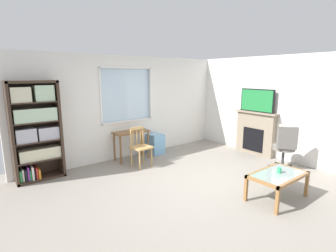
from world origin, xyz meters
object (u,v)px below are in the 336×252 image
(office_chair, at_px, (285,145))
(sippy_cup, at_px, (279,170))
(fireplace, at_px, (255,133))
(coffee_table, at_px, (278,177))
(tv, at_px, (257,100))
(bookshelf, at_px, (36,128))
(wooden_chair, at_px, (140,146))
(desk_under_window, at_px, (131,136))
(plastic_drawer_unit, at_px, (156,144))

(office_chair, relative_size, sippy_cup, 11.11)
(fireplace, bearing_deg, coffee_table, -138.31)
(fireplace, bearing_deg, tv, 180.00)
(bookshelf, xyz_separation_m, coffee_table, (2.98, -3.42, -0.67))
(bookshelf, relative_size, wooden_chair, 2.19)
(wooden_chair, relative_size, sippy_cup, 10.00)
(desk_under_window, xyz_separation_m, fireplace, (2.82, -1.60, -0.02))
(wooden_chair, height_order, plastic_drawer_unit, wooden_chair)
(coffee_table, bearing_deg, bookshelf, 131.10)
(bookshelf, xyz_separation_m, wooden_chair, (2.01, -0.62, -0.59))
(wooden_chair, xyz_separation_m, office_chair, (2.37, -2.17, 0.09))
(bookshelf, height_order, sippy_cup, bookshelf)
(wooden_chair, distance_m, office_chair, 3.22)
(tv, bearing_deg, office_chair, -114.72)
(tv, bearing_deg, bookshelf, 160.72)
(bookshelf, bearing_deg, coffee_table, -48.90)
(plastic_drawer_unit, height_order, coffee_table, plastic_drawer_unit)
(fireplace, bearing_deg, bookshelf, 160.79)
(fireplace, height_order, coffee_table, fireplace)
(tv, bearing_deg, desk_under_window, 150.29)
(desk_under_window, xyz_separation_m, tv, (2.81, -1.60, 0.84))
(coffee_table, bearing_deg, desk_under_window, 105.27)
(tv, relative_size, office_chair, 0.94)
(office_chair, distance_m, sippy_cup, 1.48)
(plastic_drawer_unit, distance_m, office_chair, 3.16)
(tv, height_order, coffee_table, tv)
(bookshelf, height_order, desk_under_window, bookshelf)
(wooden_chair, height_order, office_chair, office_chair)
(plastic_drawer_unit, bearing_deg, coffee_table, -87.54)
(tv, bearing_deg, plastic_drawer_unit, 141.10)
(bookshelf, bearing_deg, tv, -19.28)
(desk_under_window, bearing_deg, fireplace, -29.55)
(plastic_drawer_unit, bearing_deg, fireplace, -38.65)
(bookshelf, distance_m, plastic_drawer_unit, 2.94)
(bookshelf, bearing_deg, fireplace, -19.21)
(bookshelf, distance_m, desk_under_window, 2.13)
(bookshelf, relative_size, sippy_cup, 21.92)
(tv, bearing_deg, wooden_chair, 159.28)
(wooden_chair, xyz_separation_m, plastic_drawer_unit, (0.83, 0.56, -0.20))
(plastic_drawer_unit, relative_size, sippy_cup, 5.87)
(desk_under_window, height_order, fireplace, fireplace)
(wooden_chair, distance_m, tv, 3.22)
(coffee_table, distance_m, sippy_cup, 0.12)
(coffee_table, bearing_deg, plastic_drawer_unit, 92.46)
(plastic_drawer_unit, height_order, sippy_cup, sippy_cup)
(office_chair, bearing_deg, coffee_table, -156.06)
(wooden_chair, bearing_deg, desk_under_window, 82.52)
(desk_under_window, xyz_separation_m, office_chair, (2.30, -2.69, -0.04))
(wooden_chair, bearing_deg, office_chair, -42.51)
(desk_under_window, relative_size, sippy_cup, 9.74)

